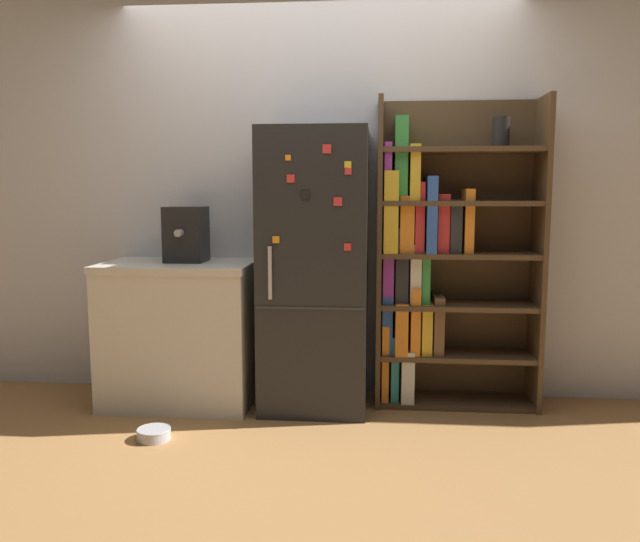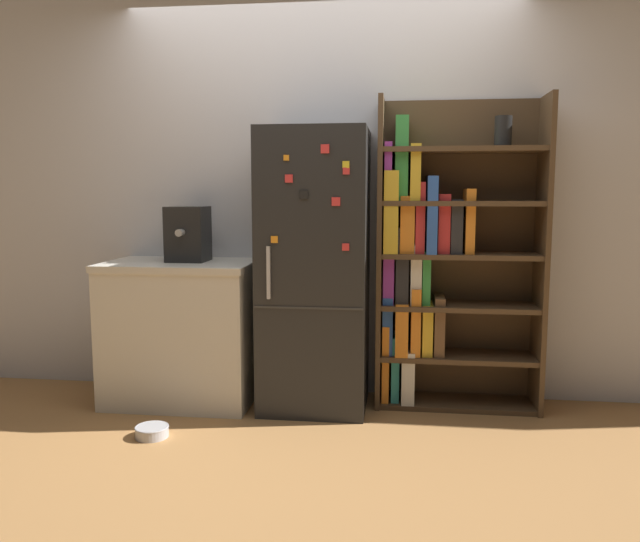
% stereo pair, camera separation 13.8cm
% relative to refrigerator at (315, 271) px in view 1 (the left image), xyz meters
% --- Properties ---
extents(ground_plane, '(16.00, 16.00, 0.00)m').
position_rel_refrigerator_xyz_m(ground_plane, '(0.00, -0.16, -0.85)').
color(ground_plane, '#A87542').
extents(wall_back, '(8.00, 0.05, 2.60)m').
position_rel_refrigerator_xyz_m(wall_back, '(0.00, 0.31, 0.45)').
color(wall_back, silver).
rests_on(wall_back, ground_plane).
extents(refrigerator, '(0.64, 0.60, 1.69)m').
position_rel_refrigerator_xyz_m(refrigerator, '(0.00, 0.00, 0.00)').
color(refrigerator, black).
rests_on(refrigerator, ground_plane).
extents(bookshelf, '(0.99, 0.35, 1.88)m').
position_rel_refrigerator_xyz_m(bookshelf, '(0.73, 0.14, 0.05)').
color(bookshelf, '#4C3823').
rests_on(bookshelf, ground_plane).
extents(kitchen_counter, '(0.93, 0.61, 0.89)m').
position_rel_refrigerator_xyz_m(kitchen_counter, '(-0.85, -0.01, -0.40)').
color(kitchen_counter, beige).
rests_on(kitchen_counter, ground_plane).
extents(espresso_machine, '(0.24, 0.29, 0.34)m').
position_rel_refrigerator_xyz_m(espresso_machine, '(-0.80, 0.03, 0.21)').
color(espresso_machine, black).
rests_on(espresso_machine, kitchen_counter).
extents(pet_bowl, '(0.18, 0.18, 0.06)m').
position_rel_refrigerator_xyz_m(pet_bowl, '(-0.81, -0.62, -0.81)').
color(pet_bowl, '#B7B7BC').
rests_on(pet_bowl, ground_plane).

